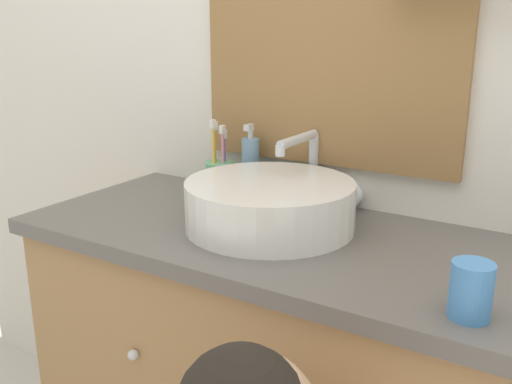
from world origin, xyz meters
TOP-DOWN VIEW (x-y plane):
  - wall_back at (0.01, 0.62)m, footprint 3.20×0.18m
  - sink_basin at (-0.12, 0.36)m, footprint 0.38×0.43m
  - toothbrush_holder at (-0.37, 0.52)m, footprint 0.08×0.08m
  - soap_dispenser at (-0.28, 0.54)m, footprint 0.05×0.05m
  - drinking_cup at (0.35, 0.17)m, footprint 0.07×0.07m

SIDE VIEW (x-z plane):
  - drinking_cup at x=0.35m, z-range 0.88..0.97m
  - toothbrush_holder at x=-0.37m, z-range 0.83..1.03m
  - sink_basin at x=-0.12m, z-range 0.84..1.03m
  - soap_dispenser at x=-0.28m, z-range 0.86..1.06m
  - wall_back at x=0.01m, z-range 0.04..2.54m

